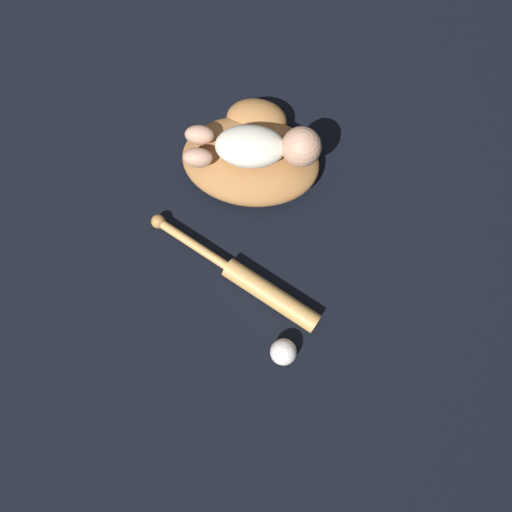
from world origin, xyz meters
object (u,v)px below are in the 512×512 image
object	(u,v)px
baseball_glove	(252,154)
baseball	(283,352)
baseball_bat	(254,284)
baby_figure	(261,147)

from	to	relation	value
baseball_glove	baseball	size ratio (longest dim) A/B	6.59
baseball_glove	baseball	distance (m)	0.54
baseball_glove	baseball_bat	size ratio (longest dim) A/B	1.07
baseball_glove	baby_figure	size ratio (longest dim) A/B	1.27
baby_figure	baseball	xyz separation A→B (m)	(-0.09, -0.51, -0.11)
baby_figure	baseball_bat	bearing A→B (deg)	-110.02
baseball_glove	baseball_bat	bearing A→B (deg)	-105.76
baseball_bat	baseball_glove	bearing A→B (deg)	74.24
baby_figure	baseball_bat	xyz separation A→B (m)	(-0.11, -0.32, -0.12)
baseball_glove	baseball_bat	xyz separation A→B (m)	(-0.10, -0.34, -0.02)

